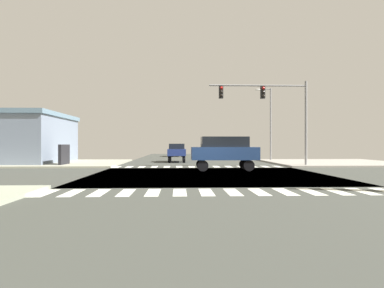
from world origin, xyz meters
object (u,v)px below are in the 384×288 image
traffic_signal_mast (269,103)px  street_lamp (268,118)px  sedan_trailing_3 (177,149)px  suv_crossing_2 (224,150)px  sedan_leading_2 (177,151)px

traffic_signal_mast → street_lamp: street_lamp is taller
street_lamp → sedan_trailing_3: size_ratio=1.83×
traffic_signal_mast → suv_crossing_2: bearing=-138.2°
traffic_signal_mast → sedan_leading_2: traffic_signal_mast is taller
traffic_signal_mast → suv_crossing_2: (-4.15, -3.72, -3.81)m
suv_crossing_2 → sedan_trailing_3: bearing=-173.0°
suv_crossing_2 → sedan_leading_2: 11.79m
street_lamp → suv_crossing_2: 14.74m
street_lamp → suv_crossing_2: size_ratio=1.71×
street_lamp → sedan_leading_2: 10.65m
street_lamp → sedan_trailing_3: street_lamp is taller
sedan_leading_2 → sedan_trailing_3: 16.17m
traffic_signal_mast → sedan_leading_2: size_ratio=1.86×
sedan_trailing_3 → suv_crossing_2: bearing=97.0°
sedan_trailing_3 → traffic_signal_mast: bearing=107.6°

